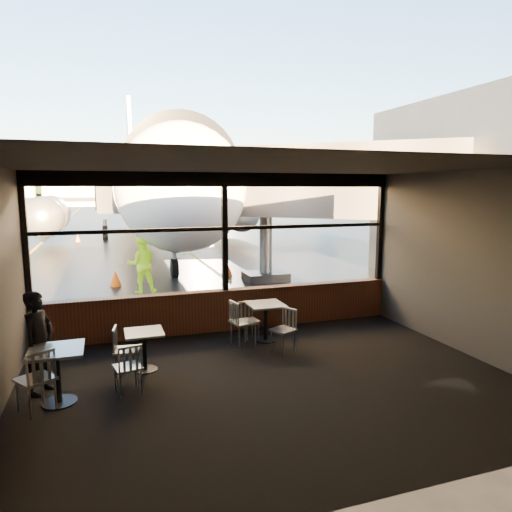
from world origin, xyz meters
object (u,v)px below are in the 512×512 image
jet_bridge (283,212)px  cafe_table_mid (145,351)px  cafe_table_left (58,376)px  cone_extra (115,278)px  chair_mid_s (128,368)px  ground_crew (142,265)px  chair_mid_w (127,351)px  chair_near_e (283,330)px  chair_left_s (35,380)px  cone_wing (78,238)px  cafe_table_near (265,322)px  cone_nose (228,270)px  airliner (143,144)px  chair_near_w (243,323)px  chair_near_n (249,321)px  passenger (39,343)px

jet_bridge → cafe_table_mid: (-5.53, -7.29, -1.98)m
jet_bridge → cafe_table_left: 10.82m
cone_extra → chair_mid_s: bearing=-90.3°
jet_bridge → cone_extra: size_ratio=20.06×
ground_crew → chair_mid_w: bearing=83.1°
cafe_table_left → chair_near_e: bearing=13.7°
cafe_table_mid → chair_left_s: bearing=-147.3°
ground_crew → cone_wing: 15.40m
cafe_table_near → cone_nose: size_ratio=1.79×
chair_mid_s → chair_mid_w: chair_mid_w is taller
airliner → chair_mid_w: size_ratio=44.47×
jet_bridge → cafe_table_near: 7.38m
chair_near_w → cone_nose: (1.66, 7.33, -0.25)m
cafe_table_left → airliner: bearing=81.5°
cafe_table_left → chair_near_e: (3.97, 0.97, 0.01)m
chair_near_n → cone_extra: chair_near_n is taller
passenger → ground_crew: ground_crew is taller
cafe_table_near → cafe_table_left: size_ratio=0.95×
chair_near_n → ground_crew: bearing=-79.0°
cafe_table_near → cafe_table_left: cafe_table_left is taller
airliner → cafe_table_left: size_ratio=45.37×
ground_crew → airliner: bearing=-95.5°
cafe_table_mid → chair_near_n: size_ratio=0.88×
jet_bridge → chair_near_e: jet_bridge is taller
jet_bridge → chair_mid_s: size_ratio=12.89×
chair_left_s → chair_mid_w: bearing=2.3°
cafe_table_left → chair_near_n: bearing=27.6°
chair_near_w → chair_near_n: (0.21, 0.29, -0.07)m
ground_crew → chair_near_n: bearing=108.5°
chair_near_w → cone_extra: size_ratio=1.77×
chair_near_n → cone_nose: (1.45, 7.04, -0.18)m
cafe_table_near → passenger: passenger is taller
chair_mid_w → cone_extra: (0.03, 7.57, -0.16)m
jet_bridge → cone_nose: bearing=158.5°
chair_left_s → cone_wing: chair_left_s is taller
cafe_table_near → chair_mid_w: 2.98m
chair_near_w → chair_left_s: (-3.61, -1.72, 0.00)m
jet_bridge → cone_extra: bearing=178.1°
chair_mid_s → chair_left_s: bearing=177.0°
ground_crew → cone_wing: (-2.53, 15.18, -0.66)m
cafe_table_near → cone_extra: cafe_table_near is taller
airliner → passenger: (-3.57, -21.64, -5.02)m
chair_near_e → ground_crew: 6.52m
airliner → ground_crew: 15.87m
jet_bridge → chair_mid_w: bearing=-128.3°
chair_near_e → passenger: size_ratio=0.53×
chair_near_e → chair_left_s: bearing=79.3°
cafe_table_near → chair_mid_s: 3.31m
chair_mid_s → ground_crew: (0.80, 7.08, 0.46)m
chair_near_n → passenger: bearing=12.5°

